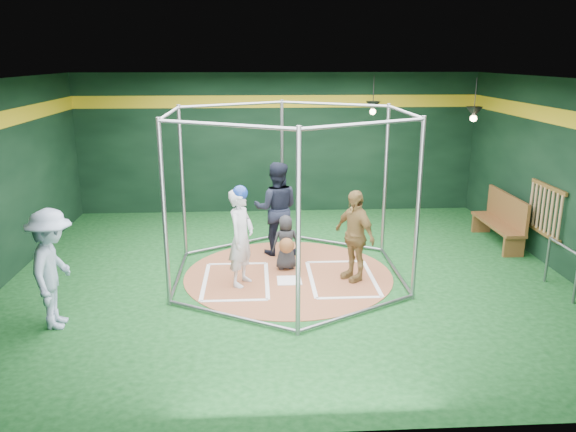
{
  "coord_description": "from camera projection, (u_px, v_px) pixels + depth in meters",
  "views": [
    {
      "loc": [
        -0.57,
        -9.59,
        3.85
      ],
      "look_at": [
        0.0,
        0.1,
        1.1
      ],
      "focal_mm": 35.0,
      "sensor_mm": 36.0,
      "label": 1
    }
  ],
  "objects": [
    {
      "name": "pendant_lamp_near",
      "position": [
        373.0,
        106.0,
        13.12
      ],
      "size": [
        0.34,
        0.34,
        0.9
      ],
      "color": "black",
      "rests_on": "room_shell"
    },
    {
      "name": "visitor_leopard",
      "position": [
        354.0,
        235.0,
        9.88
      ],
      "size": [
        0.84,
        1.02,
        1.63
      ],
      "primitive_type": "imported",
      "rotation": [
        0.0,
        0.0,
        -1.02
      ],
      "color": "#AB8749",
      "rests_on": "clay_disc"
    },
    {
      "name": "umpire",
      "position": [
        276.0,
        209.0,
        11.17
      ],
      "size": [
        0.96,
        0.77,
        1.87
      ],
      "primitive_type": "imported",
      "rotation": [
        0.0,
        0.0,
        3.07
      ],
      "color": "black",
      "rests_on": "clay_disc"
    },
    {
      "name": "dugout_bench",
      "position": [
        502.0,
        219.0,
        11.89
      ],
      "size": [
        0.44,
        1.87,
        1.09
      ],
      "color": "brown",
      "rests_on": "ground"
    },
    {
      "name": "batting_cage",
      "position": [
        288.0,
        196.0,
        9.88
      ],
      "size": [
        4.05,
        4.67,
        3.0
      ],
      "color": "gray",
      "rests_on": "ground"
    },
    {
      "name": "batter_box_left",
      "position": [
        236.0,
        281.0,
        9.99
      ],
      "size": [
        1.17,
        1.77,
        0.01
      ],
      "color": "white",
      "rests_on": "clay_disc"
    },
    {
      "name": "bystander_blue",
      "position": [
        53.0,
        269.0,
        8.13
      ],
      "size": [
        0.73,
        1.19,
        1.79
      ],
      "primitive_type": "imported",
      "rotation": [
        0.0,
        0.0,
        1.63
      ],
      "color": "#94A8C4",
      "rests_on": "ground"
    },
    {
      "name": "bat_rack",
      "position": [
        545.0,
        210.0,
        10.67
      ],
      "size": [
        0.07,
        1.25,
        0.98
      ],
      "color": "brown",
      "rests_on": "room_shell"
    },
    {
      "name": "batter_box_right",
      "position": [
        342.0,
        278.0,
        10.1
      ],
      "size": [
        1.17,
        1.77,
        0.01
      ],
      "color": "white",
      "rests_on": "clay_disc"
    },
    {
      "name": "room_shell",
      "position": [
        288.0,
        182.0,
        9.82
      ],
      "size": [
        10.1,
        9.1,
        3.53
      ],
      "color": "#0D3A14",
      "rests_on": "ground"
    },
    {
      "name": "steel_railing",
      "position": [
        562.0,
        261.0,
        9.41
      ],
      "size": [
        0.05,
        0.98,
        0.84
      ],
      "color": "slate",
      "rests_on": "ground"
    },
    {
      "name": "batter_figure",
      "position": [
        241.0,
        236.0,
        9.63
      ],
      "size": [
        0.63,
        0.73,
        1.77
      ],
      "color": "silver",
      "rests_on": "clay_disc"
    },
    {
      "name": "pendant_lamp_far",
      "position": [
        474.0,
        113.0,
        11.69
      ],
      "size": [
        0.34,
        0.34,
        0.9
      ],
      "color": "black",
      "rests_on": "room_shell"
    },
    {
      "name": "clay_disc",
      "position": [
        288.0,
        275.0,
        10.29
      ],
      "size": [
        3.8,
        3.8,
        0.01
      ],
      "primitive_type": "cylinder",
      "color": "#985637",
      "rests_on": "ground"
    },
    {
      "name": "catcher_figure",
      "position": [
        286.0,
        243.0,
        10.42
      ],
      "size": [
        0.56,
        0.6,
        1.03
      ],
      "color": "black",
      "rests_on": "clay_disc"
    },
    {
      "name": "home_plate",
      "position": [
        289.0,
        280.0,
        10.0
      ],
      "size": [
        0.43,
        0.43,
        0.01
      ],
      "primitive_type": "cube",
      "color": "white",
      "rests_on": "clay_disc"
    }
  ]
}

